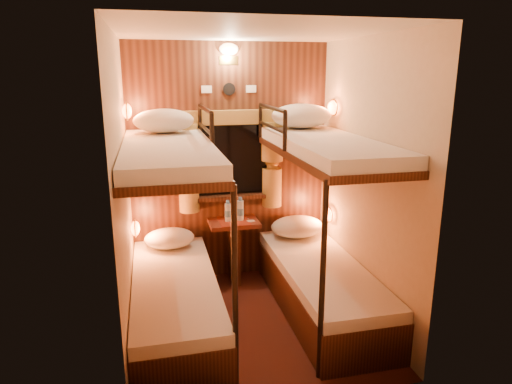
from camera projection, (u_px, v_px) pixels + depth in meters
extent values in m
plane|color=#350E0F|center=(252.00, 322.00, 3.98)|extent=(2.10, 2.10, 0.00)
plane|color=silver|center=(252.00, 32.00, 3.37)|extent=(2.10, 2.10, 0.00)
plane|color=#C6B293|center=(230.00, 164.00, 4.66)|extent=(2.40, 0.00, 2.40)
plane|color=#C6B293|center=(291.00, 232.00, 2.68)|extent=(2.40, 0.00, 2.40)
plane|color=#C6B293|center=(123.00, 196.00, 3.45)|extent=(0.00, 2.40, 2.40)
plane|color=#C6B293|center=(366.00, 182.00, 3.89)|extent=(0.00, 2.40, 2.40)
cube|color=black|center=(230.00, 164.00, 4.65)|extent=(2.00, 0.03, 2.40)
cube|color=black|center=(176.00, 308.00, 3.86)|extent=(0.70, 1.90, 0.35)
cube|color=silver|center=(174.00, 284.00, 3.80)|extent=(0.68, 1.88, 0.10)
cube|color=black|center=(168.00, 160.00, 3.53)|extent=(0.70, 1.90, 0.06)
cube|color=silver|center=(168.00, 150.00, 3.51)|extent=(0.68, 1.88, 0.10)
cylinder|color=black|center=(235.00, 293.00, 2.95)|extent=(0.04, 0.04, 1.45)
cylinder|color=black|center=(200.00, 123.00, 4.39)|extent=(0.04, 0.04, 0.32)
cylinder|color=black|center=(212.00, 134.00, 3.59)|extent=(0.04, 0.04, 0.32)
cylinder|color=black|center=(205.00, 109.00, 3.95)|extent=(0.04, 0.85, 0.04)
cylinder|color=black|center=(205.00, 129.00, 3.99)|extent=(0.03, 0.85, 0.03)
cube|color=black|center=(320.00, 292.00, 4.14)|extent=(0.70, 1.90, 0.35)
cube|color=silver|center=(321.00, 269.00, 4.08)|extent=(0.68, 1.88, 0.10)
cube|color=black|center=(326.00, 154.00, 3.82)|extent=(0.70, 1.90, 0.06)
cube|color=silver|center=(326.00, 144.00, 3.80)|extent=(0.68, 1.88, 0.10)
cylinder|color=black|center=(322.00, 284.00, 3.08)|extent=(0.04, 0.04, 1.45)
cylinder|color=black|center=(260.00, 121.00, 4.52)|extent=(0.04, 0.04, 0.32)
cylinder|color=black|center=(285.00, 132.00, 3.72)|extent=(0.04, 0.04, 0.32)
cylinder|color=black|center=(272.00, 108.00, 4.08)|extent=(0.04, 0.85, 0.04)
cylinder|color=black|center=(272.00, 127.00, 4.12)|extent=(0.03, 0.85, 0.03)
cube|color=black|center=(230.00, 160.00, 4.62)|extent=(0.98, 0.02, 0.78)
cube|color=black|center=(230.00, 160.00, 4.61)|extent=(0.90, 0.01, 0.70)
cube|color=black|center=(231.00, 197.00, 4.67)|extent=(1.00, 0.12, 0.04)
cube|color=olive|center=(230.00, 117.00, 4.47)|extent=(1.10, 0.06, 0.14)
cylinder|color=olive|center=(187.00, 144.00, 4.43)|extent=(0.22, 0.22, 0.40)
cylinder|color=olive|center=(188.00, 167.00, 4.49)|extent=(0.11, 0.11, 0.12)
cylinder|color=olive|center=(189.00, 192.00, 4.55)|extent=(0.20, 0.20, 0.40)
torus|color=#B38934|center=(188.00, 167.00, 4.49)|extent=(0.14, 0.14, 0.02)
cylinder|color=olive|center=(272.00, 141.00, 4.62)|extent=(0.22, 0.22, 0.40)
cylinder|color=olive|center=(272.00, 164.00, 4.68)|extent=(0.11, 0.11, 0.12)
cylinder|color=olive|center=(272.00, 187.00, 4.74)|extent=(0.20, 0.20, 0.40)
torus|color=#B38934|center=(272.00, 164.00, 4.68)|extent=(0.14, 0.14, 0.02)
cylinder|color=black|center=(229.00, 89.00, 4.44)|extent=(0.12, 0.02, 0.12)
cube|color=silver|center=(207.00, 89.00, 4.39)|extent=(0.10, 0.01, 0.07)
cube|color=silver|center=(251.00, 89.00, 4.49)|extent=(0.10, 0.01, 0.07)
cube|color=#B38934|center=(229.00, 60.00, 4.37)|extent=(0.18, 0.01, 0.08)
ellipsoid|color=#FFCC8C|center=(229.00, 49.00, 4.32)|extent=(0.18, 0.09, 0.11)
ellipsoid|color=orange|center=(135.00, 228.00, 4.25)|extent=(0.08, 0.20, 0.13)
torus|color=#B38934|center=(135.00, 228.00, 4.25)|extent=(0.02, 0.17, 0.17)
ellipsoid|color=orange|center=(127.00, 111.00, 3.97)|extent=(0.08, 0.20, 0.13)
torus|color=#B38934|center=(127.00, 111.00, 3.97)|extent=(0.02, 0.17, 0.17)
ellipsoid|color=orange|center=(329.00, 214.00, 4.67)|extent=(0.08, 0.20, 0.13)
torus|color=#B38934|center=(329.00, 214.00, 4.67)|extent=(0.02, 0.17, 0.17)
ellipsoid|color=orange|center=(333.00, 107.00, 4.39)|extent=(0.08, 0.20, 0.13)
torus|color=#B38934|center=(333.00, 107.00, 4.39)|extent=(0.02, 0.17, 0.17)
cube|color=#562413|center=(234.00, 223.00, 4.62)|extent=(0.50, 0.34, 0.04)
cube|color=black|center=(234.00, 253.00, 4.70)|extent=(0.08, 0.30, 0.61)
cube|color=maroon|center=(234.00, 221.00, 4.61)|extent=(0.30, 0.34, 0.01)
cylinder|color=#99BFE5|center=(228.00, 213.00, 4.58)|extent=(0.06, 0.06, 0.19)
cylinder|color=#3A70B0|center=(228.00, 213.00, 4.58)|extent=(0.06, 0.06, 0.07)
cylinder|color=#3A70B0|center=(228.00, 202.00, 4.55)|extent=(0.03, 0.03, 0.03)
cylinder|color=#99BFE5|center=(240.00, 211.00, 4.61)|extent=(0.07, 0.07, 0.21)
cylinder|color=#3A70B0|center=(240.00, 212.00, 4.61)|extent=(0.07, 0.07, 0.07)
cylinder|color=#3A70B0|center=(240.00, 199.00, 4.58)|extent=(0.04, 0.04, 0.03)
cube|color=silver|center=(251.00, 221.00, 4.61)|extent=(0.08, 0.07, 0.01)
cube|color=silver|center=(245.00, 219.00, 4.68)|extent=(0.08, 0.07, 0.00)
ellipsoid|color=silver|center=(170.00, 238.00, 4.42)|extent=(0.48, 0.34, 0.19)
ellipsoid|color=silver|center=(297.00, 227.00, 4.71)|extent=(0.55, 0.39, 0.21)
ellipsoid|color=silver|center=(164.00, 121.00, 4.05)|extent=(0.54, 0.38, 0.21)
ellipsoid|color=silver|center=(301.00, 116.00, 4.37)|extent=(0.59, 0.42, 0.23)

